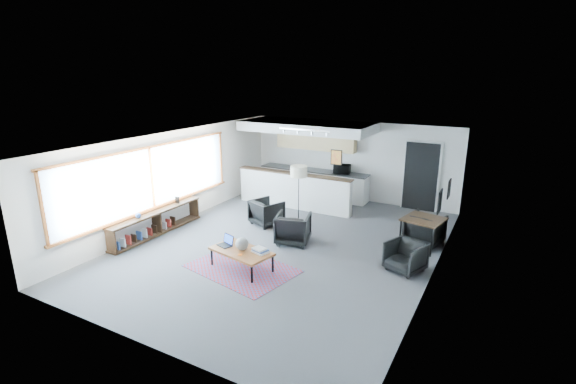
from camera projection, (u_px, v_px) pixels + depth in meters
The scene contains 21 objects.
room at pixel (285, 195), 10.00m from camera, with size 7.02×9.02×2.62m.
window at pixel (151, 180), 10.79m from camera, with size 0.10×5.95×1.66m.
console at pixel (156, 223), 10.91m from camera, with size 0.35×3.00×0.80m.
kitchenette at pixel (308, 159), 13.65m from camera, with size 4.20×1.96×2.60m.
doorway at pixel (421, 176), 12.73m from camera, with size 1.10×0.12×2.15m.
track_light at pixel (304, 131), 11.78m from camera, with size 1.60×0.07×0.15m.
wall_art_lower at pixel (440, 201), 8.67m from camera, with size 0.03×0.38×0.48m.
wall_art_upper at pixel (449, 189), 9.78m from camera, with size 0.03×0.34×0.44m.
kilim_rug at pixel (242, 269), 9.11m from camera, with size 2.52×1.96×0.01m.
coffee_table at pixel (241, 252), 9.00m from camera, with size 1.48×0.99×0.44m.
laptop at pixel (227, 242), 9.24m from camera, with size 0.38×0.34×0.23m.
ceramic_pot at pixel (242, 244), 8.96m from camera, with size 0.28×0.28×0.28m.
book_stack at pixel (260, 250), 8.87m from camera, with size 0.38×0.34×0.10m.
coaster at pixel (240, 255), 8.76m from camera, with size 0.11×0.11×0.01m.
armchair_left at pixel (267, 211), 11.65m from camera, with size 0.76×0.71×0.78m, color black.
armchair_right at pixel (293, 227), 10.40m from camera, with size 0.81×0.76×0.83m, color black.
floor_lamp at pixel (299, 173), 11.56m from camera, with size 0.51×0.51×1.64m.
dining_table at pixel (424, 221), 10.05m from camera, with size 1.05×1.05×0.74m.
dining_chair_near at pixel (405, 257), 8.95m from camera, with size 0.60×0.56×0.62m, color black.
dining_chair_far at pixel (425, 230), 10.37m from camera, with size 0.69×0.64×0.71m, color black.
microwave at pixel (342, 168), 13.63m from camera, with size 0.52×0.29×0.35m, color black.
Camera 1 is at (4.65, -8.37, 4.17)m, focal length 26.00 mm.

